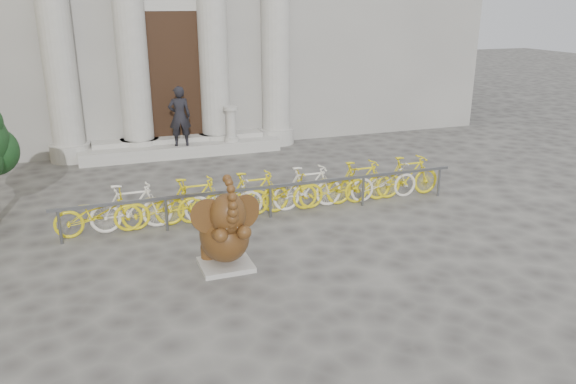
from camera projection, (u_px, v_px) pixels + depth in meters
name	position (u px, v px, depth m)	size (l,w,h in m)	color
ground	(280.00, 298.00, 8.89)	(80.00, 80.00, 0.00)	#474442
entrance_steps	(182.00, 149.00, 17.22)	(6.00, 1.20, 0.36)	#A8A59E
elephant_statue	(225.00, 234.00, 9.69)	(1.20, 1.32, 1.79)	#A8A59E
bike_rack	(266.00, 192.00, 12.28)	(8.90, 0.53, 1.00)	slate
pedestrian	(180.00, 116.00, 16.55)	(0.65, 0.43, 1.78)	black
balustrade_post	(231.00, 125.00, 17.22)	(0.44, 0.44, 1.08)	#A8A59E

